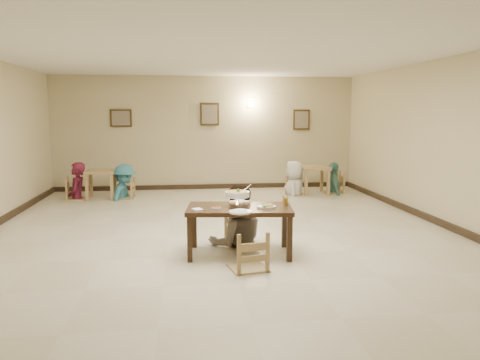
{
  "coord_description": "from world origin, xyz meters",
  "views": [
    {
      "loc": [
        -0.64,
        -7.54,
        2.0
      ],
      "look_at": [
        0.26,
        -0.35,
        0.98
      ],
      "focal_mm": 35.0,
      "sensor_mm": 36.0,
      "label": 1
    }
  ],
  "objects": [
    {
      "name": "wall_sconce",
      "position": [
        1.2,
        4.96,
        2.3
      ],
      "size": [
        0.16,
        0.05,
        0.22
      ],
      "primitive_type": "cube",
      "color": "#FFD88C",
      "rests_on": "wall_back"
    },
    {
      "name": "wall_front",
      "position": [
        0.0,
        -5.0,
        1.5
      ],
      "size": [
        10.0,
        0.0,
        10.0
      ],
      "primitive_type": "plane",
      "rotation": [
        -1.57,
        0.0,
        0.0
      ],
      "color": "beige",
      "rests_on": "floor"
    },
    {
      "name": "main_diner",
      "position": [
        0.19,
        -0.52,
        0.92
      ],
      "size": [
        0.95,
        0.78,
        1.84
      ],
      "primitive_type": "imported",
      "rotation": [
        0.0,
        0.0,
        3.23
      ],
      "color": "gray",
      "rests_on": "floor"
    },
    {
      "name": "fried_plate",
      "position": [
        0.53,
        -1.16,
        0.71
      ],
      "size": [
        0.27,
        0.27,
        0.06
      ],
      "color": "white",
      "rests_on": "main_table"
    },
    {
      "name": "wall_back",
      "position": [
        0.0,
        5.0,
        1.5
      ],
      "size": [
        10.0,
        0.0,
        10.0
      ],
      "primitive_type": "plane",
      "rotation": [
        1.57,
        0.0,
        0.0
      ],
      "color": "beige",
      "rests_on": "floor"
    },
    {
      "name": "bg_diner_a",
      "position": [
        -3.12,
        3.76,
        0.88
      ],
      "size": [
        0.44,
        0.65,
        1.77
      ],
      "primitive_type": "imported",
      "rotation": [
        0.0,
        0.0,
        4.74
      ],
      "color": "#58152A",
      "rests_on": "floor"
    },
    {
      "name": "curry_warmer",
      "position": [
        0.13,
        -1.06,
        0.87
      ],
      "size": [
        0.39,
        0.35,
        0.31
      ],
      "color": "silver",
      "rests_on": "main_table"
    },
    {
      "name": "rice_plate_far",
      "position": [
        0.2,
        -0.73,
        0.71
      ],
      "size": [
        0.3,
        0.3,
        0.07
      ],
      "color": "white",
      "rests_on": "main_table"
    },
    {
      "name": "baseboard_right",
      "position": [
        3.97,
        0.0,
        0.06
      ],
      "size": [
        0.06,
        10.0,
        0.12
      ],
      "primitive_type": "cube",
      "color": "black",
      "rests_on": "floor"
    },
    {
      "name": "chair_near",
      "position": [
        0.19,
        -1.72,
        0.49
      ],
      "size": [
        0.46,
        0.46,
        0.98
      ],
      "rotation": [
        0.0,
        0.0,
        3.34
      ],
      "color": "tan",
      "rests_on": "floor"
    },
    {
      "name": "bg_chair_rr",
      "position": [
        3.19,
        3.91,
        0.52
      ],
      "size": [
        0.49,
        0.49,
        1.04
      ],
      "rotation": [
        0.0,
        0.0,
        -1.64
      ],
      "color": "tan",
      "rests_on": "floor"
    },
    {
      "name": "bg_chair_rl",
      "position": [
        2.14,
        3.79,
        0.44
      ],
      "size": [
        0.42,
        0.42,
        0.89
      ],
      "rotation": [
        0.0,
        0.0,
        1.22
      ],
      "color": "tan",
      "rests_on": "floor"
    },
    {
      "name": "floor",
      "position": [
        0.0,
        0.0,
        0.0
      ],
      "size": [
        10.0,
        10.0,
        0.0
      ],
      "primitive_type": "plane",
      "color": "beige",
      "rests_on": "ground"
    },
    {
      "name": "rice_plate_near",
      "position": [
        0.12,
        -1.46,
        0.71
      ],
      "size": [
        0.31,
        0.31,
        0.07
      ],
      "color": "white",
      "rests_on": "main_table"
    },
    {
      "name": "picture_a",
      "position": [
        -2.2,
        4.96,
        1.9
      ],
      "size": [
        0.55,
        0.04,
        0.45
      ],
      "color": "#342410",
      "rests_on": "wall_back"
    },
    {
      "name": "bg_table_right",
      "position": [
        2.67,
        3.85,
        0.56
      ],
      "size": [
        0.69,
        0.69,
        0.69
      ],
      "rotation": [
        0.0,
        0.0,
        -0.0
      ],
      "color": "#A68657",
      "rests_on": "floor"
    },
    {
      "name": "ceiling",
      "position": [
        0.0,
        0.0,
        3.0
      ],
      "size": [
        10.0,
        10.0,
        0.0
      ],
      "primitive_type": "plane",
      "color": "silver",
      "rests_on": "wall_back"
    },
    {
      "name": "drink_glass",
      "position": [
        0.82,
        -1.06,
        0.76
      ],
      "size": [
        0.08,
        0.08,
        0.15
      ],
      "color": "white",
      "rests_on": "main_table"
    },
    {
      "name": "bg_diner_c",
      "position": [
        2.14,
        3.79,
        0.85
      ],
      "size": [
        0.77,
        0.95,
        1.69
      ],
      "primitive_type": "imported",
      "rotation": [
        0.0,
        0.0,
        4.4
      ],
      "color": "silver",
      "rests_on": "floor"
    },
    {
      "name": "chair_far",
      "position": [
        0.23,
        -0.43,
        0.44
      ],
      "size": [
        0.41,
        0.41,
        0.88
      ],
      "rotation": [
        0.0,
        0.0,
        0.14
      ],
      "color": "tan",
      "rests_on": "floor"
    },
    {
      "name": "napkin_cutlery",
      "position": [
        -0.44,
        -1.25,
        0.71
      ],
      "size": [
        0.19,
        0.25,
        0.03
      ],
      "color": "white",
      "rests_on": "main_table"
    },
    {
      "name": "main_table",
      "position": [
        0.16,
        -1.06,
        0.61
      ],
      "size": [
        1.57,
        1.0,
        0.69
      ],
      "rotation": [
        0.0,
        0.0,
        -0.12
      ],
      "color": "#342012",
      "rests_on": "floor"
    },
    {
      "name": "chili_dish",
      "position": [
        -0.18,
        -1.16,
        0.71
      ],
      "size": [
        0.12,
        0.12,
        0.03
      ],
      "color": "white",
      "rests_on": "main_table"
    },
    {
      "name": "bg_chair_lr",
      "position": [
        -2.02,
        3.72,
        0.46
      ],
      "size": [
        0.43,
        0.43,
        0.92
      ],
      "rotation": [
        0.0,
        0.0,
        -1.68
      ],
      "color": "tan",
      "rests_on": "floor"
    },
    {
      "name": "baseboard_back",
      "position": [
        0.0,
        4.97,
        0.06
      ],
      "size": [
        8.0,
        0.06,
        0.12
      ],
      "primitive_type": "cube",
      "color": "black",
      "rests_on": "floor"
    },
    {
      "name": "picture_b",
      "position": [
        0.1,
        4.96,
        2.0
      ],
      "size": [
        0.5,
        0.04,
        0.6
      ],
      "color": "#342410",
      "rests_on": "wall_back"
    },
    {
      "name": "bg_diner_d",
      "position": [
        3.19,
        3.91,
        0.79
      ],
      "size": [
        0.41,
        0.94,
        1.58
      ],
      "primitive_type": "imported",
      "rotation": [
        0.0,
        0.0,
        1.54
      ],
      "color": "#519182",
      "rests_on": "floor"
    },
    {
      "name": "picture_c",
      "position": [
        2.6,
        4.96,
        1.85
      ],
      "size": [
        0.45,
        0.04,
        0.55
      ],
      "color": "#342410",
      "rests_on": "wall_back"
    },
    {
      "name": "bg_chair_ll",
      "position": [
        -3.12,
        3.76,
        0.5
      ],
      "size": [
        0.47,
        0.47,
        1.01
      ],
      "rotation": [
        0.0,
        0.0,
        1.69
      ],
      "color": "tan",
      "rests_on": "floor"
    },
    {
      "name": "bg_table_left",
      "position": [
        -2.57,
        3.8,
        0.55
      ],
      "size": [
        0.7,
        0.7,
        0.68
      ],
      "rotation": [
        0.0,
        0.0,
        0.02
      ],
      "color": "#A68657",
      "rests_on": "floor"
    },
    {
      "name": "bg_diner_b",
      "position": [
        -2.02,
        3.72,
        0.83
      ],
      "size": [
        0.87,
        1.19,
        1.66
      ],
      "primitive_type": "imported",
      "rotation": [
        0.0,
        0.0,
        1.32
      ],
      "color": "teal",
      "rests_on": "floor"
    },
    {
      "name": "wall_right",
      "position": [
        4.0,
        0.0,
        1.5
      ],
      "size": [
        0.0,
        10.0,
        10.0
      ],
      "primitive_type": "plane",
      "rotation": [
        1.57,
        0.0,
        -1.57
      ],
      "color": "beige",
      "rests_on": "floor"
    }
  ]
}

